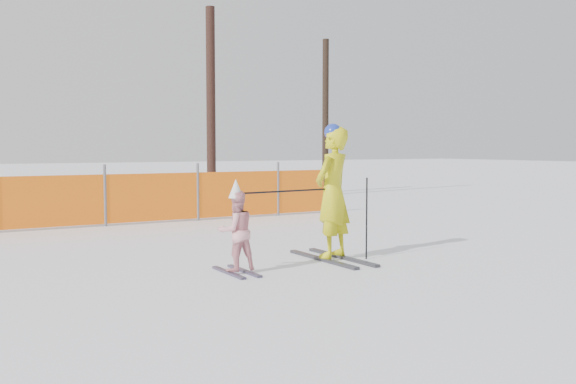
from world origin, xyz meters
The scene contains 5 objects.
ground centered at (0.00, 0.00, 0.00)m, with size 120.00×120.00×0.00m, color white.
adult centered at (0.81, 0.64, 0.96)m, with size 0.80×1.63×1.92m.
child centered at (-0.79, 0.45, 0.55)m, with size 0.50×0.87×1.20m.
ski_poles centered at (0.59, 0.49, 0.81)m, with size 1.94×0.21×1.16m.
tree_trunks centered at (4.93, 11.12, 2.79)m, with size 4.29×0.40×5.79m.
Camera 1 is at (-4.29, -6.82, 1.59)m, focal length 40.00 mm.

